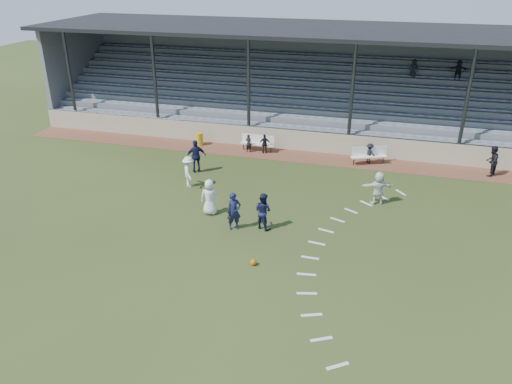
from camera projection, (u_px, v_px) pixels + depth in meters
The scene contains 19 objects.
ground at pixel (239, 247), 19.81m from camera, with size 90.00×90.00×0.00m, color #2F3C18.
cinder_track at pixel (293, 156), 28.96m from camera, with size 34.00×2.00×0.02m, color brown.
retaining_wall at pixel (297, 140), 29.62m from camera, with size 34.00×0.18×1.20m, color #B5A78B.
bench_left at pixel (258, 141), 29.52m from camera, with size 2.01×0.52×0.95m.
bench_right at pixel (369, 154), 27.65m from camera, with size 1.99×1.24×0.95m.
trash_bin at pixel (199, 139), 30.45m from camera, with size 0.48×0.48×0.77m, color gold.
football at pixel (253, 262), 18.61m from camera, with size 0.24×0.24×0.24m, color #C35A0B.
player_white_lead at pixel (210, 197), 22.07m from camera, with size 0.81×0.52×1.65m, color white.
player_navy_lead at pixel (234, 211), 20.83m from camera, with size 0.60×0.40×1.66m, color #15193C.
player_navy_mid at pixel (263, 211), 20.90m from camera, with size 0.78×0.61×1.61m, color #15193C.
player_white_wing at pixel (189, 172), 24.77m from camera, with size 1.03×0.59×1.59m, color white.
player_navy_wing at pixel (196, 156), 26.42m from camera, with size 1.05×0.44×1.79m, color #15193C.
player_white_back at pixel (378, 188), 23.03m from camera, with size 1.47×0.47×1.59m, color white.
official at pixel (492, 161), 25.97m from camera, with size 0.79×0.62×1.63m, color black.
sub_left_near at pixel (249, 143), 29.29m from camera, with size 0.40×0.26×1.09m, color black.
sub_left_far at pixel (265, 144), 29.09m from camera, with size 0.67×0.28×1.15m, color black.
sub_right at pixel (369, 153), 27.72m from camera, with size 0.73×0.42×1.14m, color black.
grandstand at pixel (312, 95), 33.05m from camera, with size 34.60×9.00×6.61m.
penalty_arc at pixel (343, 263), 18.81m from camera, with size 3.89×14.63×0.01m.
Camera 1 is at (5.20, -16.19, 10.42)m, focal length 35.00 mm.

